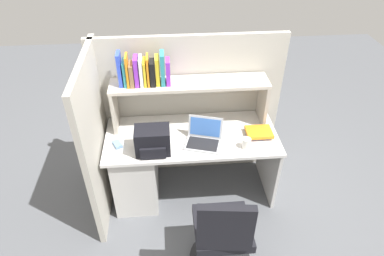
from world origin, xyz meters
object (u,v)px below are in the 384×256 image
Objects in this scene: laptop at (204,138)px; office_chair at (222,238)px; backpack at (153,141)px; computer_mouse at (117,144)px; paper_cup at (246,143)px.

laptop reaches higher than office_chair.
backpack reaches higher than computer_mouse.
computer_mouse is at bearing 162.73° from backpack.
computer_mouse is (-0.77, 0.01, -0.03)m from laptop.
office_chair is at bearing -85.21° from laptop.
computer_mouse is 1.05× the size of paper_cup.
laptop is 1.23× the size of backpack.
laptop reaches higher than paper_cup.
laptop is 3.55× the size of computer_mouse.
computer_mouse is at bearing -37.00° from office_chair.
backpack is 0.82m from paper_cup.
laptop is 0.46m from backpack.
paper_cup is at bearing -107.52° from office_chair.
laptop is at bearing -27.90° from computer_mouse.
paper_cup reaches higher than computer_mouse.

